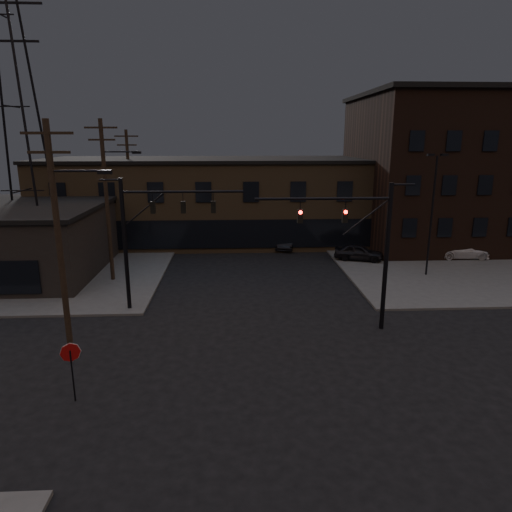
% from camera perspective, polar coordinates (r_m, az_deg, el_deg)
% --- Properties ---
extents(ground, '(140.00, 140.00, 0.00)m').
position_cam_1_polar(ground, '(21.20, 1.84, -14.20)').
color(ground, black).
rests_on(ground, ground).
extents(sidewalk_ne, '(30.00, 30.00, 0.15)m').
position_cam_1_polar(sidewalk_ne, '(47.98, 26.67, 0.75)').
color(sidewalk_ne, '#474744').
rests_on(sidewalk_ne, ground).
extents(sidewalk_nw, '(30.00, 30.00, 0.15)m').
position_cam_1_polar(sidewalk_nw, '(46.50, -28.82, 0.09)').
color(sidewalk_nw, '#474744').
rests_on(sidewalk_nw, ground).
extents(building_row, '(40.00, 12.00, 8.00)m').
position_cam_1_polar(building_row, '(46.98, -0.91, 6.90)').
color(building_row, brown).
rests_on(building_row, ground).
extents(building_right, '(22.00, 16.00, 14.00)m').
position_cam_1_polar(building_right, '(50.50, 25.35, 9.49)').
color(building_right, black).
rests_on(building_right, ground).
extents(traffic_signal_near, '(7.12, 0.24, 8.00)m').
position_cam_1_polar(traffic_signal_near, '(24.63, 13.59, 1.77)').
color(traffic_signal_near, black).
rests_on(traffic_signal_near, ground).
extents(traffic_signal_far, '(7.12, 0.24, 8.00)m').
position_cam_1_polar(traffic_signal_far, '(27.52, -13.57, 3.25)').
color(traffic_signal_far, black).
rests_on(traffic_signal_far, ground).
extents(stop_sign, '(0.72, 0.33, 2.48)m').
position_cam_1_polar(stop_sign, '(19.60, -22.13, -11.80)').
color(stop_sign, black).
rests_on(stop_sign, ground).
extents(utility_pole_near, '(3.70, 0.28, 11.00)m').
position_cam_1_polar(utility_pole_near, '(22.40, -23.32, 2.21)').
color(utility_pole_near, black).
rests_on(utility_pole_near, ground).
extents(utility_pole_mid, '(3.70, 0.28, 11.50)m').
position_cam_1_polar(utility_pole_mid, '(33.96, -18.08, 6.91)').
color(utility_pole_mid, black).
rests_on(utility_pole_mid, ground).
extents(utility_pole_far, '(2.20, 0.28, 11.00)m').
position_cam_1_polar(utility_pole_far, '(45.84, -15.51, 8.45)').
color(utility_pole_far, black).
rests_on(utility_pole_far, ground).
extents(transmission_tower, '(7.00, 7.00, 25.00)m').
position_cam_1_polar(transmission_tower, '(40.12, -28.21, 16.15)').
color(transmission_tower, black).
rests_on(transmission_tower, ground).
extents(lot_light_a, '(1.50, 0.28, 9.14)m').
position_cam_1_polar(lot_light_a, '(35.97, 21.22, 6.04)').
color(lot_light_a, black).
rests_on(lot_light_a, ground).
extents(lot_light_b, '(1.50, 0.28, 9.14)m').
position_cam_1_polar(lot_light_b, '(43.07, 25.91, 6.81)').
color(lot_light_b, black).
rests_on(lot_light_b, ground).
extents(parked_car_lot_a, '(4.36, 2.83, 1.38)m').
position_cam_1_polar(parked_car_lot_a, '(39.65, 12.71, 0.48)').
color(parked_car_lot_a, black).
rests_on(parked_car_lot_a, sidewalk_ne).
extents(parked_car_lot_b, '(4.71, 2.20, 1.33)m').
position_cam_1_polar(parked_car_lot_b, '(43.15, 24.29, 0.64)').
color(parked_car_lot_b, silver).
rests_on(parked_car_lot_b, sidewalk_ne).
extents(car_crossing, '(2.61, 4.63, 1.44)m').
position_cam_1_polar(car_crossing, '(43.58, 3.91, 1.90)').
color(car_crossing, black).
rests_on(car_crossing, ground).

